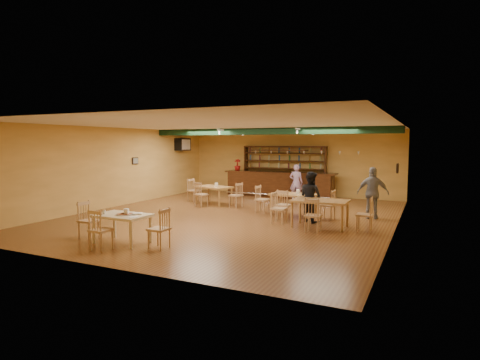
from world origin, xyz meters
The scene contains 22 objects.
floor centered at (0.00, 0.00, 0.00)m, with size 12.00×12.00×0.00m, color brown.
ceiling_beam centered at (0.00, 2.80, 2.87)m, with size 10.00×0.30×0.25m, color black.
track_rail_left centered at (-1.80, 3.40, 2.94)m, with size 0.05×2.50×0.05m, color white.
track_rail_right centered at (1.40, 3.40, 2.94)m, with size 0.05×2.50×0.05m, color white.
ac_unit centered at (-4.80, 4.20, 2.35)m, with size 0.34×0.70×0.48m, color white.
picture_left centered at (-4.97, 1.00, 1.70)m, with size 0.04×0.34×0.28m, color black.
picture_right centered at (4.97, 0.50, 1.70)m, with size 0.04×0.34×0.28m, color black.
bar_counter centered at (-0.29, 5.15, 0.56)m, with size 5.09×0.85×1.13m, color black.
back_bar_hutch centered at (-0.29, 5.78, 1.14)m, with size 3.93×0.40×2.28m, color black.
poinsettia centered at (-2.38, 5.15, 1.40)m, with size 0.30×0.30×0.54m, color #A3120F.
dining_table_a centered at (-1.88, 1.97, 0.36)m, with size 1.43×0.86×0.71m, color olive.
dining_table_b centered at (1.75, 0.93, 0.37)m, with size 1.47×0.88×0.74m, color olive.
dining_table_d centered at (2.99, -0.50, 0.40)m, with size 1.58×0.95×0.79m, color olive.
near_table centered at (-0.85, -4.39, 0.35)m, with size 1.32×0.85×0.70m, color #CFBC8B.
pizza_tray centered at (-0.76, -4.39, 0.71)m, with size 0.40×0.40×0.01m, color silver.
parmesan_shaker centered at (-1.28, -4.53, 0.76)m, with size 0.07×0.07×0.11m, color #EAE5C6.
napkin_stack centered at (-0.53, -4.20, 0.72)m, with size 0.20×0.15×0.03m, color white.
pizza_server centered at (-0.62, -4.34, 0.72)m, with size 0.32×0.09×0.00m, color silver.
side_plate centered at (-0.34, -4.58, 0.71)m, with size 0.22×0.22×0.01m, color white.
patron_bar centered at (0.76, 4.33, 0.77)m, with size 0.56×0.37×1.53m, color purple.
patron_right_a centered at (2.55, 0.13, 0.78)m, with size 0.76×0.59×1.55m, color black.
patron_right_b centered at (4.19, 1.50, 0.83)m, with size 0.97×0.41×1.66m, color slate.
Camera 1 is at (5.80, -11.73, 2.42)m, focal length 29.89 mm.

